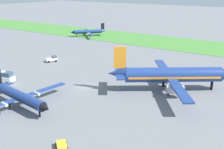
# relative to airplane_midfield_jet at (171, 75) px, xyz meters

# --- Properties ---
(ground_plane) EXTENTS (600.00, 600.00, 0.00)m
(ground_plane) POSITION_rel_airplane_midfield_jet_xyz_m (-18.72, -9.60, -3.94)
(ground_plane) COLOR slate
(grass_taxiway_strip) EXTENTS (360.00, 28.00, 0.08)m
(grass_taxiway_strip) POSITION_rel_airplane_midfield_jet_xyz_m (-18.72, 54.79, -3.90)
(grass_taxiway_strip) COLOR #478438
(grass_taxiway_strip) RESTS_ON ground_plane
(airplane_midfield_jet) EXTENTS (26.76, 26.57, 10.95)m
(airplane_midfield_jet) POSITION_rel_airplane_midfield_jet_xyz_m (0.00, 0.00, 0.00)
(airplane_midfield_jet) COLOR navy
(airplane_midfield_jet) RESTS_ON ground_plane
(airplane_foreground_turboprop) EXTENTS (20.01, 23.31, 6.99)m
(airplane_foreground_turboprop) POSITION_rel_airplane_midfield_jet_xyz_m (-22.26, -26.67, -1.38)
(airplane_foreground_turboprop) COLOR navy
(airplane_foreground_turboprop) RESTS_ON ground_plane
(airplane_taxiing_turboprop) EXTENTS (16.46, 15.18, 6.31)m
(airplane_taxiing_turboprop) POSITION_rel_airplane_midfield_jet_xyz_m (-63.07, 47.67, -1.63)
(airplane_taxiing_turboprop) COLOR navy
(airplane_taxiing_turboprop) RESTS_ON ground_plane
(fuel_truck_near_gate) EXTENTS (6.92, 4.28, 3.29)m
(fuel_truck_near_gate) POSITION_rel_airplane_midfield_jet_xyz_m (-39.08, -19.13, -2.36)
(fuel_truck_near_gate) COLOR white
(fuel_truck_near_gate) RESTS_ON ground_plane
(pushback_tug_midfield) EXTENTS (3.37, 4.02, 1.95)m
(pushback_tug_midfield) POSITION_rel_airplane_midfield_jet_xyz_m (-43.12, 2.79, -3.03)
(pushback_tug_midfield) COLOR white
(pushback_tug_midfield) RESTS_ON ground_plane
(baggage_cart_by_runway) EXTENTS (2.95, 2.86, 0.90)m
(baggage_cart_by_runway) POSITION_rel_airplane_midfield_jet_xyz_m (-4.42, -33.04, -3.37)
(baggage_cart_by_runway) COLOR yellow
(baggage_cart_by_runway) RESTS_ON ground_plane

